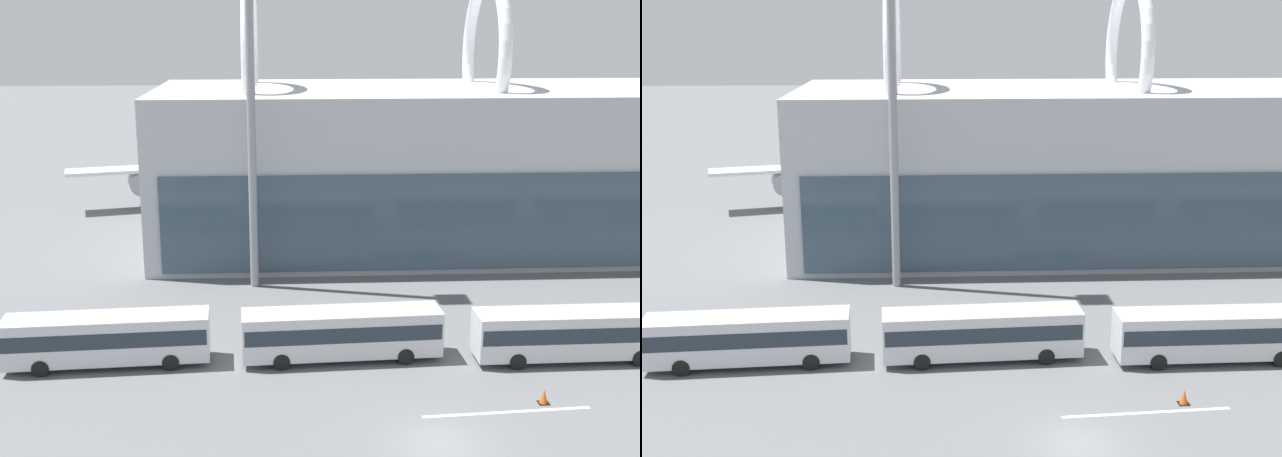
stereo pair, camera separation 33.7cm
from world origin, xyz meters
The scene contains 8 objects.
ground_plane centered at (0.00, 0.00, 0.00)m, with size 440.00×440.00×0.00m, color slate.
airliner_at_gate_far centered at (-13.26, 54.76, 5.14)m, with size 34.84×33.62×14.21m.
shuttle_bus_2 centered at (-17.92, 10.15, 1.83)m, with size 12.13×3.28×3.10m.
shuttle_bus_3 centered at (-3.95, 10.26, 1.83)m, with size 12.12×3.18×3.10m.
shuttle_bus_4 centered at (10.02, 9.41, 1.83)m, with size 12.03×2.74×3.10m.
floodlight_mast centered at (-9.56, 24.40, 18.34)m, with size 2.20×2.20×31.65m.
lane_stripe_2 centered at (4.21, 2.96, 0.00)m, with size 9.15×0.25×0.01m, color silver.
traffic_cone_2 centered at (6.46, 3.86, 0.40)m, with size 0.60×0.60×0.82m.
Camera 1 is at (-7.75, -34.82, 20.08)m, focal length 45.00 mm.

